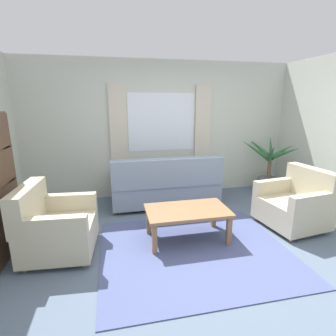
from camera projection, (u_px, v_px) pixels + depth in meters
The scene contains 9 objects.
ground_plane at pixel (195, 250), 3.27m from camera, with size 6.24×6.24×0.00m, color slate.
wall_back at pixel (161, 130), 5.09m from camera, with size 5.32×0.12×2.60m, color beige.
window_with_curtains at pixel (162, 122), 4.97m from camera, with size 1.98×0.07×1.40m.
area_rug at pixel (195, 250), 3.27m from camera, with size 2.33×1.97×0.01m, color #4C5684.
couch at pixel (165, 186), 4.65m from camera, with size 1.90×0.82×0.92m.
armchair_left at pixel (54, 227), 3.14m from camera, with size 0.88×0.90×0.88m.
armchair_right at pixel (295, 204), 3.85m from camera, with size 0.92×0.94×0.88m.
coffee_table at pixel (187, 213), 3.46m from camera, with size 1.10×0.64×0.44m.
potted_plant at pixel (268, 172), 5.22m from camera, with size 1.13×1.16×1.16m.
Camera 1 is at (-0.94, -2.77, 1.83)m, focal length 27.57 mm.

